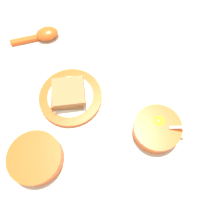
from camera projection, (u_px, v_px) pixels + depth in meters
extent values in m
plane|color=beige|center=(79.00, 118.00, 0.64)|extent=(3.00, 3.00, 0.00)
cylinder|color=#DB5119|center=(157.00, 129.00, 0.61)|extent=(0.13, 0.13, 0.04)
cylinder|color=white|center=(157.00, 129.00, 0.60)|extent=(0.11, 0.11, 0.02)
ellipsoid|color=yellow|center=(159.00, 121.00, 0.60)|extent=(0.03, 0.03, 0.02)
cylinder|color=black|center=(158.00, 132.00, 0.59)|extent=(0.03, 0.03, 0.00)
ellipsoid|color=silver|center=(163.00, 128.00, 0.59)|extent=(0.03, 0.02, 0.01)
cube|color=silver|center=(180.00, 127.00, 0.57)|extent=(0.05, 0.02, 0.03)
cylinder|color=#DB5119|center=(71.00, 97.00, 0.66)|extent=(0.19, 0.19, 0.01)
cylinder|color=white|center=(70.00, 96.00, 0.65)|extent=(0.14, 0.14, 0.00)
cube|color=brown|center=(68.00, 95.00, 0.64)|extent=(0.12, 0.12, 0.02)
cube|color=#9E7042|center=(69.00, 92.00, 0.62)|extent=(0.12, 0.12, 0.02)
ellipsoid|color=#DB5119|center=(47.00, 34.00, 0.73)|extent=(0.09, 0.09, 0.03)
cube|color=#DB5119|center=(25.00, 40.00, 0.73)|extent=(0.08, 0.07, 0.01)
cylinder|color=#DB5119|center=(36.00, 158.00, 0.58)|extent=(0.14, 0.14, 0.04)
cylinder|color=white|center=(34.00, 157.00, 0.57)|extent=(0.12, 0.12, 0.01)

